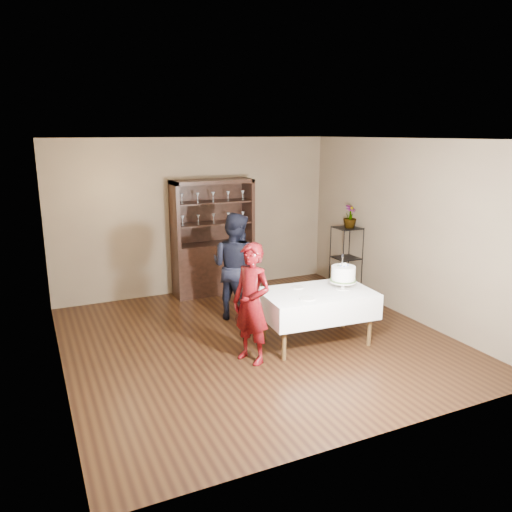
# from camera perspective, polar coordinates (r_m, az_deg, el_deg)

# --- Properties ---
(floor) EXTENTS (5.00, 5.00, 0.00)m
(floor) POSITION_cam_1_polar(r_m,az_deg,el_deg) (6.97, 0.10, -9.56)
(floor) COLOR black
(floor) RESTS_ON ground
(ceiling) EXTENTS (5.00, 5.00, 0.00)m
(ceiling) POSITION_cam_1_polar(r_m,az_deg,el_deg) (6.39, 0.11, 13.23)
(ceiling) COLOR white
(ceiling) RESTS_ON back_wall
(back_wall) EXTENTS (5.00, 0.02, 2.70)m
(back_wall) POSITION_cam_1_polar(r_m,az_deg,el_deg) (8.84, -6.79, 4.54)
(back_wall) COLOR brown
(back_wall) RESTS_ON floor
(wall_left) EXTENTS (0.02, 5.00, 2.70)m
(wall_left) POSITION_cam_1_polar(r_m,az_deg,el_deg) (5.97, -22.20, -0.98)
(wall_left) COLOR brown
(wall_left) RESTS_ON floor
(wall_right) EXTENTS (0.02, 5.00, 2.70)m
(wall_right) POSITION_cam_1_polar(r_m,az_deg,el_deg) (7.92, 16.75, 2.95)
(wall_right) COLOR brown
(wall_right) RESTS_ON floor
(china_hutch) EXTENTS (1.40, 0.48, 2.00)m
(china_hutch) POSITION_cam_1_polar(r_m,az_deg,el_deg) (8.81, -4.93, 0.01)
(china_hutch) COLOR black
(china_hutch) RESTS_ON floor
(plant_etagere) EXTENTS (0.42, 0.42, 1.20)m
(plant_etagere) POSITION_cam_1_polar(r_m,az_deg,el_deg) (8.85, 10.25, -0.20)
(plant_etagere) COLOR black
(plant_etagere) RESTS_ON floor
(cake_table) EXTENTS (1.53, 1.01, 0.73)m
(cake_table) POSITION_cam_1_polar(r_m,az_deg,el_deg) (6.74, 6.95, -5.42)
(cake_table) COLOR white
(cake_table) RESTS_ON floor
(woman) EXTENTS (0.56, 0.65, 1.51)m
(woman) POSITION_cam_1_polar(r_m,az_deg,el_deg) (6.10, -0.51, -5.45)
(woman) COLOR #33040C
(woman) RESTS_ON floor
(man) EXTENTS (0.96, 1.00, 1.63)m
(man) POSITION_cam_1_polar(r_m,az_deg,el_deg) (7.53, -2.41, -1.18)
(man) COLOR black
(man) RESTS_ON floor
(cake) EXTENTS (0.36, 0.36, 0.49)m
(cake) POSITION_cam_1_polar(r_m,az_deg,el_deg) (6.78, 9.94, -2.12)
(cake) COLOR white
(cake) RESTS_ON cake_table
(plate_near) EXTENTS (0.20, 0.20, 0.01)m
(plate_near) POSITION_cam_1_polar(r_m,az_deg,el_deg) (6.36, 5.90, -4.85)
(plate_near) COLOR white
(plate_near) RESTS_ON cake_table
(plate_far) EXTENTS (0.19, 0.19, 0.01)m
(plate_far) POSITION_cam_1_polar(r_m,az_deg,el_deg) (6.80, 4.77, -3.59)
(plate_far) COLOR white
(plate_far) RESTS_ON cake_table
(potted_plant) EXTENTS (0.29, 0.29, 0.39)m
(potted_plant) POSITION_cam_1_polar(r_m,az_deg,el_deg) (8.68, 10.69, 4.46)
(potted_plant) COLOR #456731
(potted_plant) RESTS_ON plant_etagere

